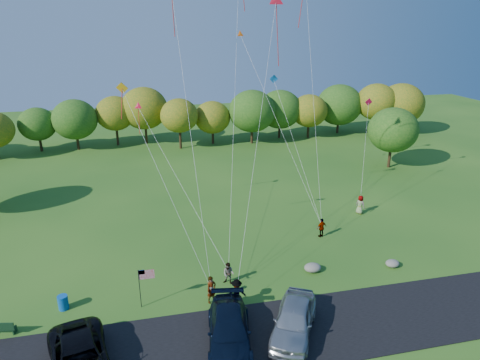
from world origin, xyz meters
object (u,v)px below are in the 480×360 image
at_px(park_bench, 0,329).
at_px(minivan_navy, 229,330).
at_px(flyer_a, 211,290).
at_px(trash_barrel, 63,302).
at_px(flyer_c, 237,293).
at_px(flyer_b, 229,273).
at_px(flyer_d, 322,228).
at_px(flyer_e, 360,205).
at_px(minivan_silver, 294,320).

bearing_deg(park_bench, minivan_navy, -4.06).
xyz_separation_m(minivan_navy, flyer_a, (-0.36, 4.01, 0.03)).
bearing_deg(trash_barrel, flyer_c, -10.56).
xyz_separation_m(flyer_b, flyer_c, (0.04, -2.45, 0.12)).
bearing_deg(flyer_d, flyer_a, 16.24).
height_order(flyer_b, trash_barrel, flyer_b).
relative_size(flyer_a, trash_barrel, 1.97).
height_order(flyer_a, trash_barrel, flyer_a).
distance_m(flyer_a, trash_barrel, 9.37).
height_order(flyer_d, park_bench, flyer_d).
height_order(flyer_a, flyer_d, flyer_a).
bearing_deg(minivan_navy, flyer_e, 52.09).
height_order(minivan_silver, flyer_c, minivan_silver).
bearing_deg(flyer_e, flyer_a, 95.13).
distance_m(flyer_e, trash_barrel, 26.68).
relative_size(flyer_a, flyer_e, 1.04).
bearing_deg(trash_barrel, flyer_a, -8.34).
distance_m(flyer_a, park_bench, 12.44).
bearing_deg(flyer_e, trash_barrel, 81.66).
bearing_deg(minivan_navy, flyer_b, 88.27).
relative_size(minivan_silver, park_bench, 3.16).
xyz_separation_m(minivan_silver, flyer_e, (11.68, 14.43, -0.08)).
distance_m(flyer_a, flyer_b, 2.33).
height_order(flyer_c, flyer_e, flyer_c).
height_order(minivan_silver, trash_barrel, minivan_silver).
height_order(minivan_navy, flyer_a, flyer_a).
bearing_deg(minivan_silver, flyer_e, 79.72).
relative_size(minivan_navy, flyer_b, 3.66).
distance_m(minivan_navy, trash_barrel, 11.03).
distance_m(minivan_navy, flyer_c, 3.55).
distance_m(flyer_e, park_bench, 30.28).
distance_m(minivan_navy, flyer_b, 5.91).
height_order(minivan_navy, flyer_d, minivan_navy).
relative_size(minivan_silver, flyer_c, 2.94).
bearing_deg(flyer_e, flyer_d, 95.45).
relative_size(flyer_b, trash_barrel, 1.69).
relative_size(flyer_d, park_bench, 0.98).
relative_size(minivan_silver, flyer_e, 3.01).
height_order(minivan_navy, park_bench, minivan_navy).
height_order(minivan_navy, flyer_c, flyer_c).
relative_size(flyer_a, flyer_c, 1.02).
height_order(flyer_b, flyer_c, flyer_c).
bearing_deg(minivan_navy, minivan_silver, 8.69).
relative_size(flyer_b, park_bench, 0.94).
bearing_deg(trash_barrel, flyer_b, 2.34).
bearing_deg(flyer_d, flyer_c, 23.03).
bearing_deg(minivan_silver, park_bench, -163.43).
bearing_deg(flyer_a, flyer_e, 5.38).
distance_m(flyer_a, flyer_e, 18.95).
bearing_deg(flyer_e, park_bench, 82.89).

